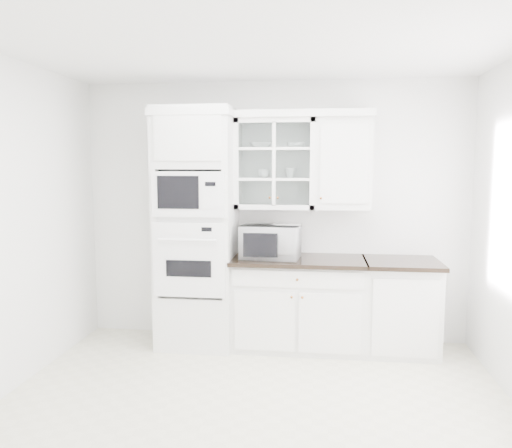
# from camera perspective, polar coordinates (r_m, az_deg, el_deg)

# --- Properties ---
(ground) EXTENTS (4.00, 3.50, 0.01)m
(ground) POSITION_cam_1_polar(r_m,az_deg,el_deg) (3.95, -0.50, -20.91)
(ground) COLOR beige
(ground) RESTS_ON ground
(room_shell) EXTENTS (4.00, 3.50, 2.70)m
(room_shell) POSITION_cam_1_polar(r_m,az_deg,el_deg) (3.93, 0.31, 5.88)
(room_shell) COLOR white
(room_shell) RESTS_ON ground
(oven_column) EXTENTS (0.76, 0.68, 2.40)m
(oven_column) POSITION_cam_1_polar(r_m,az_deg,el_deg) (5.08, -6.78, -0.53)
(oven_column) COLOR white
(oven_column) RESTS_ON ground
(base_cabinet_run) EXTENTS (1.32, 0.67, 0.92)m
(base_cabinet_run) POSITION_cam_1_polar(r_m,az_deg,el_deg) (5.11, 4.85, -8.91)
(base_cabinet_run) COLOR white
(base_cabinet_run) RESTS_ON ground
(extra_base_cabinet) EXTENTS (0.72, 0.67, 0.92)m
(extra_base_cabinet) POSITION_cam_1_polar(r_m,az_deg,el_deg) (5.17, 16.14, -8.96)
(extra_base_cabinet) COLOR white
(extra_base_cabinet) RESTS_ON ground
(upper_cabinet_glass) EXTENTS (0.80, 0.33, 0.90)m
(upper_cabinet_glass) POSITION_cam_1_polar(r_m,az_deg,el_deg) (5.07, 2.23, 6.87)
(upper_cabinet_glass) COLOR white
(upper_cabinet_glass) RESTS_ON room_shell
(upper_cabinet_solid) EXTENTS (0.55, 0.33, 0.90)m
(upper_cabinet_solid) POSITION_cam_1_polar(r_m,az_deg,el_deg) (5.06, 9.93, 6.77)
(upper_cabinet_solid) COLOR white
(upper_cabinet_solid) RESTS_ON room_shell
(crown_molding) EXTENTS (2.14, 0.38, 0.07)m
(crown_molding) POSITION_cam_1_polar(r_m,az_deg,el_deg) (5.08, 1.02, 12.35)
(crown_molding) COLOR white
(crown_molding) RESTS_ON room_shell
(countertop_microwave) EXTENTS (0.61, 0.52, 0.33)m
(countertop_microwave) POSITION_cam_1_polar(r_m,az_deg,el_deg) (4.97, 1.73, -1.97)
(countertop_microwave) COLOR white
(countertop_microwave) RESTS_ON base_cabinet_run
(bowl_a) EXTENTS (0.28, 0.28, 0.06)m
(bowl_a) POSITION_cam_1_polar(r_m,az_deg,el_deg) (5.10, 0.53, 8.99)
(bowl_a) COLOR white
(bowl_a) RESTS_ON upper_cabinet_glass
(bowl_b) EXTENTS (0.20, 0.20, 0.05)m
(bowl_b) POSITION_cam_1_polar(r_m,az_deg,el_deg) (5.05, 4.60, 8.98)
(bowl_b) COLOR white
(bowl_b) RESTS_ON upper_cabinet_glass
(cup_a) EXTENTS (0.11, 0.11, 0.09)m
(cup_a) POSITION_cam_1_polar(r_m,az_deg,el_deg) (5.09, 0.88, 5.79)
(cup_a) COLOR white
(cup_a) RESTS_ON upper_cabinet_glass
(cup_b) EXTENTS (0.12, 0.12, 0.10)m
(cup_b) POSITION_cam_1_polar(r_m,az_deg,el_deg) (5.08, 3.94, 5.87)
(cup_b) COLOR white
(cup_b) RESTS_ON upper_cabinet_glass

